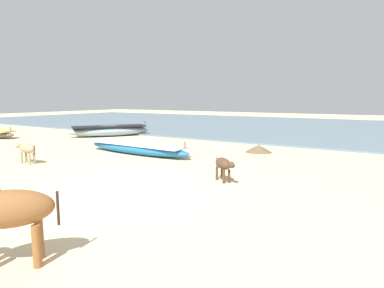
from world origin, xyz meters
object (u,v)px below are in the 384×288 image
at_px(fishing_boat_4, 109,130).
at_px(calf_far_dun, 26,149).
at_px(fishing_boat_2, 137,148).
at_px(calf_near_dark, 224,165).
at_px(cow_second_adult_brown, 3,213).

xyz_separation_m(fishing_boat_4, calf_far_dun, (3.41, -6.67, 0.15)).
bearing_deg(fishing_boat_2, calf_near_dark, -20.41).
height_order(fishing_boat_4, cow_second_adult_brown, cow_second_adult_brown).
bearing_deg(fishing_boat_2, cow_second_adult_brown, -56.67).
bearing_deg(calf_near_dark, fishing_boat_4, -173.44).
height_order(fishing_boat_4, calf_far_dun, fishing_boat_4).
xyz_separation_m(calf_near_dark, calf_far_dun, (-6.16, -1.27, 0.04)).
distance_m(fishing_boat_2, fishing_boat_4, 6.17).
bearing_deg(cow_second_adult_brown, fishing_boat_2, -109.03).
bearing_deg(fishing_boat_4, calf_near_dark, -85.36).
relative_size(fishing_boat_2, fishing_boat_4, 1.13).
relative_size(calf_far_dun, cow_second_adult_brown, 0.78).
xyz_separation_m(calf_near_dark, cow_second_adult_brown, (-0.35, -5.03, 0.26)).
bearing_deg(fishing_boat_2, calf_far_dun, -115.36).
height_order(calf_near_dark, cow_second_adult_brown, cow_second_adult_brown).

